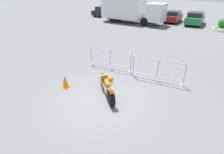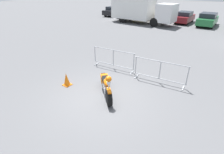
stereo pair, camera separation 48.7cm
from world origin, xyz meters
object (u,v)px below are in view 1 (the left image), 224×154
Objects in this scene: box_truck at (129,9)px; parked_car_green at (195,18)px; crowd_barrier_far at (158,70)px; parked_car_yellow at (136,13)px; motorcycle at (107,85)px; parked_car_maroon at (173,16)px; crowd_barrier_near at (110,59)px; traffic_cone at (65,81)px; parked_car_tan at (152,14)px; parked_car_silver at (119,12)px; parked_car_black at (103,11)px.

box_truck is 7.80m from parked_car_green.
crowd_barrier_far is 0.55× the size of parked_car_yellow.
parked_car_maroon is at bearing 140.35° from motorcycle.
traffic_cone is at bearing -102.19° from crowd_barrier_near.
parked_car_tan reaches higher than traffic_cone.
parked_car_silver is (-10.25, 18.27, 0.30)m from motorcycle.
parked_car_green is at bearing 84.25° from crowd_barrier_near.
parked_car_tan is (2.63, -0.65, 0.01)m from parked_car_yellow.
crowd_barrier_near is 1.00× the size of crowd_barrier_far.
parked_car_yellow is (-0.80, 3.62, -0.87)m from box_truck.
crowd_barrier_near is 13.92m from box_truck.
box_truck is at bearing 113.36° from crowd_barrier_near.
parked_car_yellow is at bearing 85.74° from parked_car_maroon.
box_truck reaches higher than parked_car_maroon.
parked_car_yellow reaches higher than crowd_barrier_far.
parked_car_maroon is 6.79× the size of traffic_cone.
box_truck reaches higher than parked_car_yellow.
parked_car_maroon is at bearing -90.71° from parked_car_silver.
parked_car_black reaches higher than traffic_cone.
box_truck is at bearing -135.15° from parked_car_silver.
traffic_cone is at bearing -151.11° from parked_car_black.
crowd_barrier_far is at bearing -139.73° from parked_car_black.
traffic_cone is (0.44, -18.87, -0.39)m from parked_car_maroon.
box_truck is at bearing 146.51° from parked_car_tan.
parked_car_maroon is at bearing 91.34° from traffic_cone.
crowd_barrier_near reaches higher than traffic_cone.
traffic_cone is (5.70, -19.11, -0.48)m from parked_car_yellow.
traffic_cone is at bearing 171.57° from parked_car_green.
motorcycle reaches higher than crowd_barrier_far.
parked_car_tan is at bearing 99.45° from traffic_cone.
parked_car_tan is 2.67m from parked_car_maroon.
parked_car_silver is (-3.43, 3.25, -0.88)m from box_truck.
box_truck is 1.72× the size of parked_car_yellow.
crowd_barrier_near is 0.58× the size of parked_car_green.
parked_car_maroon reaches higher than crowd_barrier_near.
parked_car_yellow reaches higher than motorcycle.
crowd_barrier_near is 0.55× the size of parked_car_yellow.
crowd_barrier_far is at bearing 102.92° from motorcycle.
crowd_barrier_near is at bearing 77.81° from traffic_cone.
parked_car_yellow is 7.91m from parked_car_green.
motorcycle is at bearing -64.92° from box_truck.
box_truck is 16.31m from traffic_cone.
crowd_barrier_far is 4.26m from traffic_cone.
parked_car_green is (7.89, -0.52, -0.05)m from parked_car_yellow.
parked_car_silver is 1.05× the size of parked_car_green.
crowd_barrier_far is 18.65m from parked_car_yellow.
parked_car_black is at bearing 88.45° from parked_car_green.
parked_car_yellow is at bearing 111.06° from crowd_barrier_near.
box_truck reaches higher than parked_car_tan.
crowd_barrier_far is 4.18× the size of traffic_cone.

